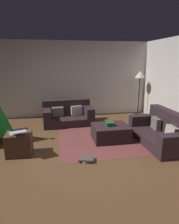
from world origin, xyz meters
TOP-DOWN VIEW (x-y plane):
  - ground_plane at (0.00, 0.00)m, footprint 6.40×6.40m
  - rear_partition at (0.00, 3.14)m, footprint 6.40×0.12m
  - couch_left at (0.10, 2.24)m, footprint 1.59×0.98m
  - couch_right at (2.25, 0.26)m, footprint 0.89×1.69m
  - ottoman at (1.07, 0.68)m, footprint 0.89×0.71m
  - gift_box at (1.05, 0.66)m, footprint 0.20×0.15m
  - tv_remote at (1.06, 0.63)m, footprint 0.10×0.17m
  - side_table at (-1.06, 0.27)m, footprint 0.52×0.44m
  - laptop at (-1.05, 0.22)m, footprint 0.44×0.47m
  - book_stack at (0.29, -0.27)m, footprint 0.34×0.28m
  - corner_lamp at (2.73, 2.73)m, footprint 0.36×0.36m
  - area_rug at (1.07, 0.68)m, footprint 2.60×2.00m

SIDE VIEW (x-z plane):
  - ground_plane at x=0.00m, z-range 0.00..0.00m
  - area_rug at x=1.07m, z-range 0.00..0.01m
  - book_stack at x=0.29m, z-range 0.00..0.07m
  - ottoman at x=1.07m, z-range 0.00..0.38m
  - side_table at x=-1.06m, z-range 0.00..0.48m
  - couch_left at x=0.10m, z-range -0.08..0.63m
  - couch_right at x=2.25m, z-range -0.10..0.68m
  - tv_remote at x=1.06m, z-range 0.38..0.40m
  - gift_box at x=1.05m, z-range 0.38..0.47m
  - laptop at x=-1.05m, z-range 0.46..0.63m
  - rear_partition at x=0.00m, z-range 0.00..2.60m
  - corner_lamp at x=2.73m, z-range 0.56..2.16m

